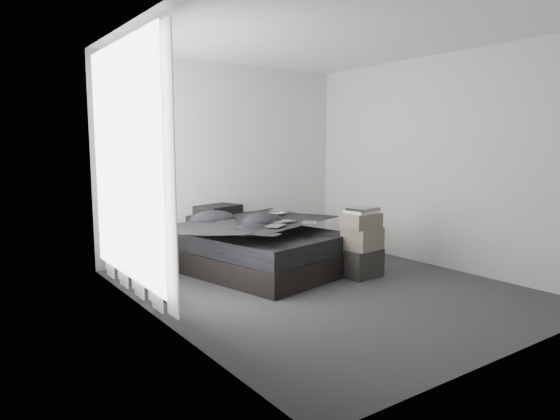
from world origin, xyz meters
TOP-DOWN VIEW (x-y plane):
  - floor at (0.00, 0.00)m, footprint 3.60×4.20m
  - ceiling at (0.00, 0.00)m, footprint 3.60×4.20m
  - wall_back at (0.00, 2.10)m, footprint 3.60×0.01m
  - wall_front at (0.00, -2.10)m, footprint 3.60×0.01m
  - wall_left at (-1.80, 0.00)m, footprint 0.01×4.20m
  - wall_right at (1.80, 0.00)m, footprint 0.01×4.20m
  - window_left at (-1.78, 0.90)m, footprint 0.02×2.00m
  - curtain_left at (-1.73, 0.90)m, footprint 0.06×2.12m
  - bed at (-0.18, 1.02)m, footprint 1.87×2.23m
  - mattress at (-0.18, 1.02)m, footprint 1.80×2.17m
  - duvet at (-0.17, 0.97)m, footprint 1.77×1.95m
  - pillow_lower at (-0.38, 1.76)m, footprint 0.66×0.52m
  - pillow_upper at (-0.31, 1.75)m, footprint 0.64×0.53m
  - laptop at (0.17, 1.14)m, footprint 0.33×0.23m
  - comic_a at (-0.30, 0.46)m, footprint 0.30×0.27m
  - comic_b at (-0.05, 0.66)m, footprint 0.25×0.16m
  - comic_c at (0.13, 0.40)m, footprint 0.29×0.29m
  - side_stand at (-1.41, 1.47)m, footprint 0.49×0.49m
  - papers at (-1.40, 1.46)m, footprint 0.30×0.23m
  - floor_books at (-1.56, 0.59)m, footprint 0.19×0.23m
  - box_lower at (0.65, 0.10)m, footprint 0.46×0.38m
  - box_mid at (0.66, 0.09)m, footprint 0.45×0.38m
  - box_upper at (0.64, 0.10)m, footprint 0.40×0.32m
  - art_book_white at (0.65, 0.10)m, footprint 0.35×0.29m
  - art_book_snake at (0.66, 0.09)m, footprint 0.36×0.31m

SIDE VIEW (x-z plane):
  - floor at x=0.00m, z-range -0.01..0.01m
  - floor_books at x=-1.56m, z-range 0.00..0.14m
  - bed at x=-0.18m, z-range 0.00..0.27m
  - box_lower at x=0.65m, z-range 0.00..0.32m
  - side_stand at x=-1.41m, z-range 0.00..0.74m
  - mattress at x=-0.18m, z-range 0.27..0.48m
  - box_mid at x=0.66m, z-range 0.32..0.57m
  - pillow_lower at x=-0.38m, z-range 0.48..0.61m
  - duvet at x=-0.17m, z-range 0.48..0.71m
  - box_upper at x=0.64m, z-range 0.57..0.74m
  - pillow_upper at x=-0.31m, z-range 0.61..0.73m
  - comic_a at x=-0.30m, z-range 0.71..0.71m
  - comic_b at x=-0.05m, z-range 0.71..0.72m
  - laptop at x=0.17m, z-range 0.71..0.73m
  - comic_c at x=0.13m, z-range 0.72..0.72m
  - papers at x=-1.40m, z-range 0.74..0.76m
  - art_book_white at x=0.65m, z-range 0.74..0.77m
  - art_book_snake at x=0.66m, z-range 0.77..0.81m
  - curtain_left at x=-1.73m, z-range 0.04..2.52m
  - wall_back at x=0.00m, z-range 0.00..2.60m
  - wall_front at x=0.00m, z-range 0.00..2.60m
  - wall_left at x=-1.80m, z-range 0.00..2.60m
  - wall_right at x=1.80m, z-range 0.00..2.60m
  - window_left at x=-1.78m, z-range 0.20..2.50m
  - ceiling at x=0.00m, z-range 2.60..2.60m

